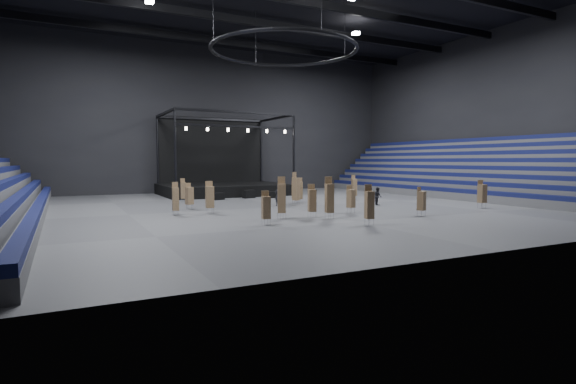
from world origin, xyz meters
name	(u,v)px	position (x,y,z in m)	size (l,w,h in m)	color
floor	(284,207)	(0.00, 0.00, 0.00)	(50.00, 50.00, 0.00)	#464648
wall_back	(210,120)	(0.00, 21.00, 9.00)	(50.00, 0.20, 18.00)	black
wall_front	(508,37)	(0.00, -21.00, 9.00)	(50.00, 0.20, 18.00)	black
wall_right	(491,113)	(25.00, 0.00, 9.00)	(0.20, 42.00, 18.00)	black
bleachers_right	(476,181)	(22.94, 0.00, 1.73)	(7.20, 40.00, 6.40)	#4D4D50
stage	(222,182)	(0.00, 16.24, 1.45)	(14.00, 10.00, 9.20)	black
truss_ring	(284,50)	(0.00, 0.00, 13.00)	(12.30, 12.30, 5.15)	black
flight_case_left	(219,196)	(-2.80, 8.94, 0.35)	(1.04, 0.52, 0.69)	black
flight_case_mid	(249,194)	(0.64, 9.53, 0.42)	(1.27, 0.64, 0.85)	black
flight_case_right	(272,195)	(2.83, 8.56, 0.34)	(1.03, 0.51, 0.68)	black
chair_stack_0	(189,195)	(-7.69, 1.42, 1.14)	(0.63, 0.63, 2.13)	silver
chair_stack_1	(421,200)	(5.81, -10.05, 1.11)	(0.64, 0.64, 2.06)	silver
chair_stack_2	(266,207)	(-5.78, -9.28, 1.11)	(0.55, 0.55, 2.09)	silver
chair_stack_3	(312,200)	(-1.47, -7.32, 1.22)	(0.62, 0.62, 2.30)	silver
chair_stack_4	(354,187)	(9.41, 3.19, 1.26)	(0.47, 0.47, 2.47)	silver
chair_stack_5	(482,193)	(14.00, -8.31, 1.24)	(0.56, 0.56, 2.32)	silver
chair_stack_6	(210,196)	(-7.10, -2.12, 1.28)	(0.59, 0.59, 2.41)	silver
chair_stack_7	(282,198)	(-3.72, -7.19, 1.45)	(0.69, 0.69, 2.84)	silver
chair_stack_8	(300,190)	(2.85, 2.41, 1.20)	(0.58, 0.58, 2.33)	silver
chair_stack_9	(176,198)	(-9.55, -1.97, 1.22)	(0.47, 0.47, 2.38)	silver
chair_stack_10	(296,188)	(1.58, 0.83, 1.47)	(0.65, 0.65, 2.90)	silver
chair_stack_11	(329,197)	(-0.75, -8.40, 1.44)	(0.60, 0.60, 2.83)	silver
chair_stack_12	(183,190)	(-6.59, 8.01, 1.16)	(0.44, 0.44, 2.25)	silver
chair_stack_13	(295,190)	(2.34, 2.39, 1.24)	(0.62, 0.62, 2.37)	silver
chair_stack_14	(369,204)	(-0.16, -11.99, 1.27)	(0.56, 0.56, 2.47)	silver
chair_stack_15	(351,198)	(2.43, -6.32, 1.12)	(0.59, 0.59, 2.08)	silver
man_center	(278,195)	(-0.04, 1.04, 0.89)	(0.65, 0.43, 1.78)	black
crew_member	(378,196)	(8.05, -2.34, 0.79)	(0.77, 0.60, 1.57)	black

